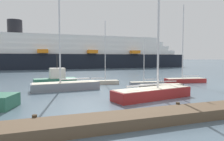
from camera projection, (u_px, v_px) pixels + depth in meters
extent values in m
plane|color=slate|center=(151.00, 102.00, 15.63)|extent=(600.00, 600.00, 0.00)
cube|color=brown|center=(189.00, 113.00, 11.63)|extent=(20.82, 1.87, 0.57)
cylinder|color=#423323|center=(35.00, 122.00, 9.83)|extent=(0.24, 0.24, 0.68)
cylinder|color=#423323|center=(178.00, 108.00, 12.59)|extent=(0.24, 0.24, 0.68)
cube|color=maroon|center=(152.00, 93.00, 17.10)|extent=(7.45, 3.28, 0.85)
cube|color=beige|center=(152.00, 88.00, 17.07)|extent=(7.14, 3.08, 0.04)
cylinder|color=silver|center=(159.00, 10.00, 16.94)|extent=(0.17, 0.17, 13.20)
cylinder|color=silver|center=(143.00, 85.00, 16.52)|extent=(3.21, 0.76, 0.14)
cube|color=gray|center=(146.00, 84.00, 25.45)|extent=(4.26, 1.71, 0.39)
cube|color=beige|center=(146.00, 82.00, 25.44)|extent=(4.09, 1.60, 0.04)
cylinder|color=silver|center=(144.00, 61.00, 25.21)|extent=(0.10, 0.10, 5.40)
cylinder|color=silver|center=(151.00, 79.00, 25.52)|extent=(1.85, 0.38, 0.08)
cube|color=gray|center=(66.00, 86.00, 21.50)|extent=(7.10, 2.39, 0.81)
cube|color=beige|center=(66.00, 82.00, 21.47)|extent=(6.81, 2.22, 0.04)
cylinder|color=silver|center=(60.00, 37.00, 20.95)|extent=(0.17, 0.17, 9.52)
cylinder|color=silver|center=(75.00, 79.00, 21.85)|extent=(3.14, 0.35, 0.13)
cube|color=black|center=(161.00, 87.00, 22.30)|extent=(4.92, 1.92, 0.49)
cube|color=beige|center=(161.00, 84.00, 22.28)|extent=(4.72, 1.80, 0.04)
cylinder|color=silver|center=(159.00, 44.00, 21.94)|extent=(0.12, 0.12, 8.79)
cylinder|color=silver|center=(167.00, 81.00, 22.39)|extent=(2.15, 0.44, 0.09)
cube|color=maroon|center=(185.00, 80.00, 28.05)|extent=(5.72, 2.44, 0.56)
cube|color=beige|center=(185.00, 78.00, 28.03)|extent=(5.48, 2.28, 0.04)
cylinder|color=silver|center=(183.00, 42.00, 27.63)|extent=(0.13, 0.13, 10.02)
cylinder|color=silver|center=(190.00, 76.00, 28.15)|extent=(2.48, 0.51, 0.11)
cube|color=#BCB29E|center=(103.00, 83.00, 26.21)|extent=(4.22, 1.69, 0.46)
cube|color=beige|center=(103.00, 81.00, 26.19)|extent=(4.05, 1.57, 0.04)
cylinder|color=silver|center=(105.00, 51.00, 26.01)|extent=(0.10, 0.10, 7.65)
cylinder|color=silver|center=(98.00, 78.00, 26.06)|extent=(1.84, 0.34, 0.08)
cube|color=#2D6B51|center=(55.00, 82.00, 25.00)|extent=(5.18, 2.19, 0.91)
cube|color=silver|center=(57.00, 73.00, 25.04)|extent=(1.90, 1.45, 1.26)
cylinder|color=#262626|center=(57.00, 61.00, 24.94)|extent=(0.10, 0.10, 1.76)
cube|color=black|center=(66.00, 61.00, 65.39)|extent=(82.23, 11.54, 4.52)
cube|color=white|center=(66.00, 52.00, 65.20)|extent=(75.65, 10.15, 1.48)
cube|color=white|center=(66.00, 47.00, 65.10)|extent=(71.11, 9.54, 1.48)
cube|color=white|center=(66.00, 43.00, 65.01)|extent=(66.57, 8.93, 1.48)
cube|color=white|center=(66.00, 38.00, 64.91)|extent=(62.03, 8.33, 1.48)
cube|color=orange|center=(43.00, 51.00, 57.18)|extent=(2.96, 2.30, 1.04)
cube|color=orange|center=(92.00, 52.00, 61.94)|extent=(2.96, 2.30, 1.04)
cube|color=orange|center=(135.00, 52.00, 66.70)|extent=(2.96, 2.30, 1.04)
cylinder|color=black|center=(15.00, 27.00, 59.84)|extent=(4.14, 4.14, 4.11)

